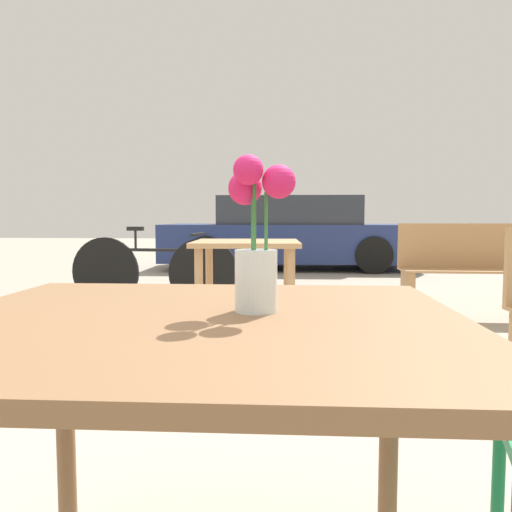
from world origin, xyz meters
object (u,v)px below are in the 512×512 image
Objects in this scene: table_back at (247,265)px; bicycle at (154,271)px; table_front at (199,363)px; flower_vase at (257,245)px; parked_car at (289,234)px; bench_middle at (485,268)px.

bicycle is at bearing 122.04° from table_back.
flower_vase is (0.11, 0.05, 0.22)m from table_front.
bicycle is 4.23m from parked_car.
bicycle is (-1.20, 3.94, -0.26)m from table_front.
flower_vase reaches higher than table_front.
table_front is at bearing -73.11° from bicycle.
table_back is (-1.99, -1.41, 0.15)m from bench_middle.
parked_car is (-1.76, 4.33, 0.15)m from bench_middle.
flower_vase reaches higher than bench_middle.
bicycle is at bearing 106.89° from table_front.
table_front is 0.25m from flower_vase.
table_front is 2.21m from table_back.
table_back is at bearing -57.96° from bicycle.
bench_middle is 1.97× the size of table_back.
table_back is at bearing 92.86° from table_front.
table_front is 4.08m from bench_middle.
bicycle is at bearing 174.05° from bench_middle.
table_front is 1.33× the size of table_back.
table_front is 0.58× the size of bicycle.
bench_middle is 0.86× the size of bicycle.
flower_vase is 2.18m from table_back.
table_back is (-0.11, 2.21, -0.03)m from table_front.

